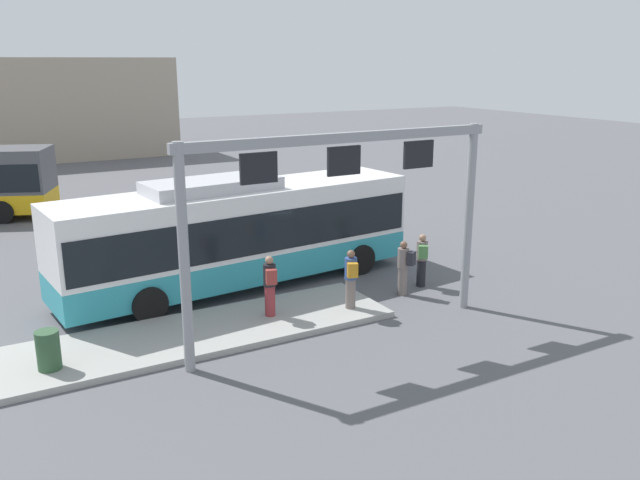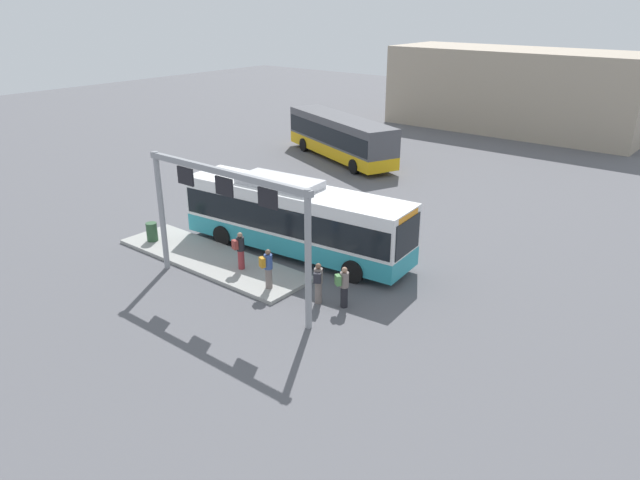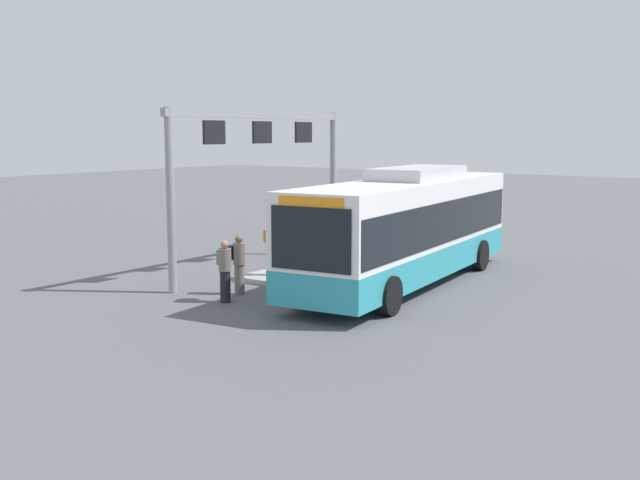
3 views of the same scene
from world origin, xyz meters
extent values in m
plane|color=#56565B|center=(0.00, 0.00, 0.00)|extent=(120.00, 120.00, 0.00)
cube|color=#9E9E99|center=(-2.35, -3.09, 0.08)|extent=(10.00, 2.80, 0.16)
cube|color=teal|center=(0.00, 0.00, 0.77)|extent=(11.40, 3.54, 0.85)
cube|color=white|center=(0.00, 0.00, 2.15)|extent=(11.40, 3.54, 1.90)
cube|color=black|center=(0.00, 0.00, 1.95)|extent=(11.18, 3.56, 1.20)
cube|color=black|center=(5.60, 0.53, 2.05)|extent=(0.24, 2.12, 1.50)
cube|color=#B7B7BC|center=(-0.84, -0.08, 3.28)|extent=(4.07, 2.11, 0.36)
cube|color=orange|center=(5.53, 0.52, 2.90)|extent=(0.28, 1.75, 0.28)
cylinder|color=black|center=(3.68, 1.55, 0.50)|extent=(1.02, 0.39, 1.00)
cylinder|color=black|center=(3.90, -0.84, 0.50)|extent=(1.02, 0.39, 1.00)
cylinder|color=black|center=(-3.50, 0.88, 0.50)|extent=(1.02, 0.39, 1.00)
cylinder|color=black|center=(-3.28, -1.51, 0.50)|extent=(1.02, 0.39, 1.00)
cube|color=#EAAD14|center=(-8.90, 15.15, 0.77)|extent=(11.44, 6.61, 0.85)
cube|color=#4C4C51|center=(-8.90, 15.15, 2.15)|extent=(11.44, 6.61, 1.90)
cube|color=black|center=(-8.90, 15.15, 1.95)|extent=(11.25, 6.57, 1.20)
cylinder|color=black|center=(-4.86, 14.79, 0.50)|extent=(1.04, 0.66, 1.00)
cylinder|color=black|center=(-5.77, 12.57, 0.50)|extent=(1.04, 0.66, 1.00)
cylinder|color=black|center=(-11.66, 17.57, 0.50)|extent=(1.04, 0.66, 1.00)
cylinder|color=black|center=(-12.57, 15.35, 0.50)|extent=(1.04, 0.66, 1.00)
cylinder|color=black|center=(4.89, -2.78, 0.42)|extent=(0.39, 0.39, 0.85)
cylinder|color=slate|center=(4.89, -2.78, 1.15)|extent=(0.47, 0.47, 0.60)
sphere|color=#9E755B|center=(4.89, -2.78, 1.56)|extent=(0.22, 0.22, 0.22)
cube|color=#4C8447|center=(4.75, -3.00, 1.18)|extent=(0.33, 0.30, 0.40)
cylinder|color=slate|center=(3.91, -3.13, 0.42)|extent=(0.38, 0.38, 0.85)
cylinder|color=slate|center=(3.91, -3.13, 1.15)|extent=(0.46, 0.46, 0.60)
sphere|color=brown|center=(3.91, -3.13, 1.56)|extent=(0.22, 0.22, 0.22)
cube|color=#26262D|center=(4.04, -3.36, 1.18)|extent=(0.33, 0.30, 0.40)
cylinder|color=slate|center=(1.76, -3.64, 0.58)|extent=(0.36, 0.36, 0.85)
cylinder|color=#334C8C|center=(1.76, -3.64, 1.31)|extent=(0.44, 0.44, 0.60)
sphere|color=brown|center=(1.76, -3.64, 1.72)|extent=(0.22, 0.22, 0.22)
cube|color=#BF7F1E|center=(1.66, -3.88, 1.34)|extent=(0.33, 0.27, 0.40)
cylinder|color=maroon|center=(-0.43, -3.05, 0.58)|extent=(0.34, 0.34, 0.85)
cylinder|color=black|center=(-0.43, -3.05, 1.31)|extent=(0.41, 0.41, 0.60)
sphere|color=#9E755B|center=(-0.43, -3.05, 1.72)|extent=(0.22, 0.22, 0.22)
cube|color=maroon|center=(-0.49, -3.31, 1.34)|extent=(0.32, 0.24, 0.40)
cylinder|color=gray|center=(-3.27, -4.82, 2.60)|extent=(0.24, 0.24, 5.20)
cylinder|color=gray|center=(4.83, -4.82, 2.60)|extent=(0.24, 0.24, 5.20)
cube|color=gray|center=(0.78, -4.82, 5.05)|extent=(8.51, 0.20, 0.24)
cube|color=black|center=(-1.45, -4.82, 4.50)|extent=(0.90, 0.08, 0.70)
cube|color=black|center=(0.78, -4.82, 4.50)|extent=(0.90, 0.08, 0.70)
cube|color=black|center=(3.01, -4.82, 4.50)|extent=(0.90, 0.08, 0.70)
cube|color=tan|center=(-3.33, 33.27, 3.49)|extent=(21.77, 8.00, 6.98)
cylinder|color=#2D5133|center=(-6.07, -3.51, 0.61)|extent=(0.52, 0.52, 0.90)
camera|label=1|loc=(-7.41, -18.16, 6.84)|focal=36.91mm
camera|label=2|loc=(16.78, -18.93, 10.94)|focal=33.20mm
camera|label=3|loc=(19.77, 10.71, 4.51)|focal=42.77mm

